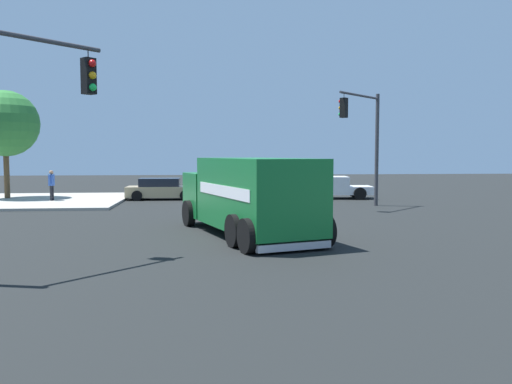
{
  "coord_description": "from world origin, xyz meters",
  "views": [
    {
      "loc": [
        19.3,
        -1.89,
        2.8
      ],
      "look_at": [
        0.94,
        -0.1,
        1.43
      ],
      "focal_mm": 36.26,
      "sensor_mm": 36.0,
      "label": 1
    }
  ],
  "objects_px": {
    "delivery_truck": "(248,195)",
    "sedan_tan": "(162,189)",
    "pickup_white": "(331,187)",
    "traffic_light_primary": "(366,132)",
    "pedestrian_near_corner": "(52,183)",
    "shade_tree_near": "(5,124)"
  },
  "relations": [
    {
      "from": "delivery_truck",
      "to": "sedan_tan",
      "type": "xyz_separation_m",
      "value": [
        -14.51,
        -4.13,
        -0.77
      ]
    },
    {
      "from": "pickup_white",
      "to": "delivery_truck",
      "type": "bearing_deg",
      "value": -24.11
    },
    {
      "from": "pickup_white",
      "to": "sedan_tan",
      "type": "height_order",
      "value": "pickup_white"
    },
    {
      "from": "traffic_light_primary",
      "to": "sedan_tan",
      "type": "bearing_deg",
      "value": -118.07
    },
    {
      "from": "traffic_light_primary",
      "to": "delivery_truck",
      "type": "bearing_deg",
      "value": -38.3
    },
    {
      "from": "pickup_white",
      "to": "pedestrian_near_corner",
      "type": "bearing_deg",
      "value": -85.2
    },
    {
      "from": "traffic_light_primary",
      "to": "sedan_tan",
      "type": "height_order",
      "value": "traffic_light_primary"
    },
    {
      "from": "traffic_light_primary",
      "to": "pedestrian_near_corner",
      "type": "xyz_separation_m",
      "value": [
        -4.16,
        -17.02,
        -2.79
      ]
    },
    {
      "from": "sedan_tan",
      "to": "traffic_light_primary",
      "type": "bearing_deg",
      "value": 61.93
    },
    {
      "from": "traffic_light_primary",
      "to": "sedan_tan",
      "type": "relative_size",
      "value": 1.38
    },
    {
      "from": "delivery_truck",
      "to": "pedestrian_near_corner",
      "type": "distance_m",
      "value": 16.38
    },
    {
      "from": "delivery_truck",
      "to": "pickup_white",
      "type": "xyz_separation_m",
      "value": [
        -14.22,
        6.36,
        -0.67
      ]
    },
    {
      "from": "delivery_truck",
      "to": "pickup_white",
      "type": "distance_m",
      "value": 15.59
    },
    {
      "from": "traffic_light_primary",
      "to": "shade_tree_near",
      "type": "distance_m",
      "value": 21.06
    },
    {
      "from": "delivery_truck",
      "to": "traffic_light_primary",
      "type": "xyz_separation_m",
      "value": [
        -8.66,
        6.84,
        2.52
      ]
    },
    {
      "from": "delivery_truck",
      "to": "pickup_white",
      "type": "height_order",
      "value": "delivery_truck"
    },
    {
      "from": "sedan_tan",
      "to": "pedestrian_near_corner",
      "type": "xyz_separation_m",
      "value": [
        1.69,
        -6.05,
        0.49
      ]
    },
    {
      "from": "traffic_light_primary",
      "to": "pickup_white",
      "type": "distance_m",
      "value": 6.42
    },
    {
      "from": "shade_tree_near",
      "to": "sedan_tan",
      "type": "bearing_deg",
      "value": 88.67
    },
    {
      "from": "sedan_tan",
      "to": "pickup_white",
      "type": "bearing_deg",
      "value": 88.39
    },
    {
      "from": "delivery_truck",
      "to": "pedestrian_near_corner",
      "type": "xyz_separation_m",
      "value": [
        -12.83,
        -10.19,
        -0.28
      ]
    },
    {
      "from": "delivery_truck",
      "to": "sedan_tan",
      "type": "relative_size",
      "value": 1.85
    }
  ]
}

